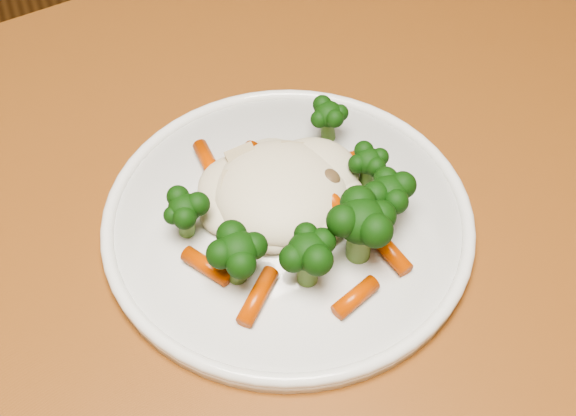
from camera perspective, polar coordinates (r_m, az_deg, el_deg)
name	(u,v)px	position (r m, az deg, el deg)	size (l,w,h in m)	color
dining_table	(436,283)	(0.64, 11.61, -5.86)	(1.40, 1.05, 0.75)	brown
plate	(288,220)	(0.55, 0.00, -0.96)	(0.28, 0.28, 0.01)	white
meal	(298,200)	(0.53, 0.80, 0.62)	(0.18, 0.19, 0.05)	beige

